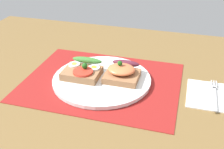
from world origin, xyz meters
The scene contains 7 objects.
ground_plane centered at (0.00, 0.00, -1.60)cm, with size 120.00×90.00×3.20cm, color brown.
placemat centered at (0.00, 0.00, 0.15)cm, with size 43.39×33.69×0.30cm, color maroon.
plate centered at (0.00, 0.00, 0.82)cm, with size 27.65×27.65×1.04cm, color white.
sandwich_egg_tomato centered at (-5.55, -0.15, 2.85)cm, with size 10.30×9.68×4.26cm.
sandwich_salmon centered at (5.50, 1.54, 3.19)cm, with size 9.35×9.93×5.24cm.
napkin centered at (30.76, 0.99, 0.30)cm, with size 14.53×13.79×0.60cm, color white.
fork centered at (30.44, 1.11, 0.76)cm, with size 1.62×14.64×0.32cm.
Camera 1 is at (21.42, -64.33, 41.07)cm, focal length 44.73 mm.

